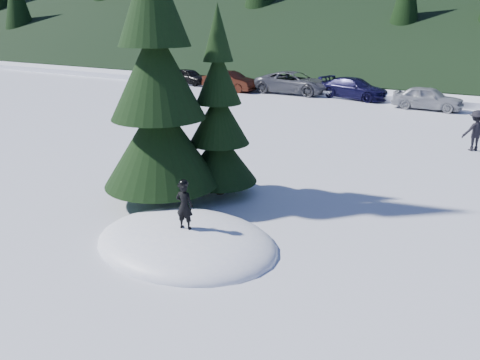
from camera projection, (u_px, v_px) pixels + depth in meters
The scene contains 11 objects.
ground at pixel (186, 244), 10.85m from camera, with size 200.00×200.00×0.00m, color white.
snow_mound at pixel (186, 244), 10.85m from camera, with size 4.48×3.52×0.96m, color white.
spruce_tall at pixel (157, 84), 12.31m from camera, with size 3.20×3.20×8.60m.
spruce_short at pixel (219, 124), 13.34m from camera, with size 2.20×2.20×5.37m.
child_skier at pixel (184, 206), 10.36m from camera, with size 0.40×0.26×1.09m, color black.
adult_2 at pixel (475, 131), 18.35m from camera, with size 1.04×0.60×1.61m, color black.
car_0 at pixel (189, 77), 37.19m from camera, with size 1.48×3.69×1.26m, color black.
car_1 at pixel (230, 81), 33.94m from camera, with size 1.46×4.20×1.38m, color black.
car_2 at pixel (294, 83), 32.62m from camera, with size 2.51×5.43×1.51m, color #515259.
car_3 at pixel (354, 88), 30.48m from camera, with size 1.89×4.64×1.35m, color black.
car_4 at pixel (428, 98), 26.85m from camera, with size 1.56×3.87×1.32m, color #9A9CA2.
Camera 1 is at (6.18, -7.68, 4.94)m, focal length 35.00 mm.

